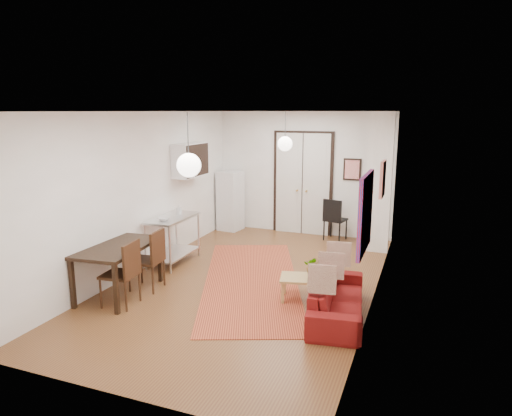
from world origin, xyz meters
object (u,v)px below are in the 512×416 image
(coffee_table, at_px, (308,280))
(sofa, at_px, (337,298))
(fridge, at_px, (230,201))
(dining_chair_near, at_px, (149,253))
(dining_chair_far, at_px, (123,266))
(dining_table, at_px, (118,251))
(black_side_chair, at_px, (336,215))
(kitchen_counter, at_px, (173,233))

(coffee_table, bearing_deg, sofa, -36.41)
(fridge, bearing_deg, dining_chair_near, -77.98)
(dining_chair_near, distance_m, dining_chair_far, 0.70)
(dining_chair_near, bearing_deg, sofa, 84.38)
(dining_table, distance_m, black_side_chair, 5.20)
(sofa, xyz_separation_m, black_side_chair, (-0.81, 4.05, 0.30))
(dining_table, distance_m, dining_chair_near, 0.55)
(coffee_table, distance_m, kitchen_counter, 3.03)
(kitchen_counter, distance_m, dining_chair_far, 1.93)
(coffee_table, xyz_separation_m, kitchen_counter, (-2.90, 0.83, 0.27))
(fridge, bearing_deg, dining_table, -82.00)
(kitchen_counter, distance_m, black_side_chair, 3.85)
(fridge, relative_size, black_side_chair, 1.51)
(sofa, distance_m, dining_table, 3.49)
(sofa, distance_m, dining_chair_near, 3.17)
(dining_chair_far, bearing_deg, fridge, 178.04)
(dining_chair_near, relative_size, dining_chair_far, 1.00)
(dining_chair_far, bearing_deg, sofa, 96.90)
(dining_table, xyz_separation_m, dining_chair_near, (0.28, 0.45, -0.14))
(coffee_table, distance_m, dining_chair_near, 2.66)
(fridge, distance_m, black_side_chair, 2.63)
(coffee_table, relative_size, dining_chair_far, 0.93)
(dining_table, relative_size, dining_chair_far, 1.53)
(sofa, distance_m, coffee_table, 0.66)
(kitchen_counter, height_order, dining_chair_far, dining_chair_far)
(kitchen_counter, height_order, fridge, fridge)
(dining_table, height_order, black_side_chair, black_side_chair)
(dining_table, relative_size, black_side_chair, 1.60)
(dining_chair_far, bearing_deg, dining_chair_near, 174.62)
(coffee_table, bearing_deg, dining_chair_near, -171.80)
(sofa, bearing_deg, dining_chair_near, 81.75)
(dining_chair_near, relative_size, black_side_chair, 1.04)
(dining_chair_far, bearing_deg, kitchen_counter, -177.13)
(sofa, distance_m, black_side_chair, 4.14)
(coffee_table, height_order, kitchen_counter, kitchen_counter)
(dining_table, relative_size, dining_chair_near, 1.53)
(sofa, relative_size, coffee_table, 1.98)
(fridge, height_order, black_side_chair, fridge)
(kitchen_counter, bearing_deg, fridge, 89.65)
(sofa, relative_size, dining_chair_far, 1.83)
(coffee_table, distance_m, dining_chair_far, 2.85)
(coffee_table, distance_m, dining_table, 3.04)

